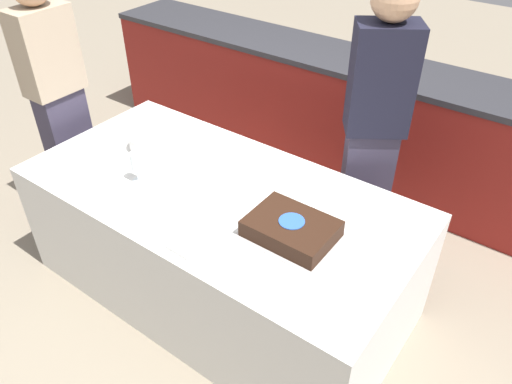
{
  "coord_description": "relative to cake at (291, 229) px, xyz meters",
  "views": [
    {
      "loc": [
        1.39,
        -1.55,
        2.26
      ],
      "look_at": [
        0.25,
        0.0,
        0.83
      ],
      "focal_mm": 35.0,
      "sensor_mm": 36.0,
      "label": 1
    }
  ],
  "objects": [
    {
      "name": "back_counter",
      "position": [
        -0.5,
        1.67,
        -0.32
      ],
      "size": [
        4.4,
        0.58,
        0.92
      ],
      "color": "maroon",
      "rests_on": "ground_plane"
    },
    {
      "name": "wine_glass",
      "position": [
        -0.89,
        -0.11,
        0.07
      ],
      "size": [
        0.06,
        0.06,
        0.17
      ],
      "color": "white",
      "rests_on": "dining_table"
    },
    {
      "name": "side_plate_near_cake",
      "position": [
        -0.09,
        0.33,
        -0.04
      ],
      "size": [
        0.22,
        0.22,
        0.0
      ],
      "color": "white",
      "rests_on": "dining_table"
    },
    {
      "name": "utensil_pile",
      "position": [
        -0.34,
        -0.36,
        -0.03
      ],
      "size": [
        0.12,
        0.09,
        0.02
      ],
      "color": "white",
      "rests_on": "dining_table"
    },
    {
      "name": "person_cutting_cake",
      "position": [
        -0.0,
        0.81,
        0.15
      ],
      "size": [
        0.38,
        0.35,
        1.73
      ],
      "rotation": [
        0.0,
        0.0,
        -2.55
      ],
      "color": "#383347",
      "rests_on": "ground_plane"
    },
    {
      "name": "ground_plane",
      "position": [
        -0.5,
        0.07,
        -0.78
      ],
      "size": [
        14.0,
        14.0,
        0.0
      ],
      "primitive_type": "plane",
      "color": "gray"
    },
    {
      "name": "cake",
      "position": [
        0.0,
        0.0,
        0.0
      ],
      "size": [
        0.43,
        0.33,
        0.09
      ],
      "color": "#B7B2AD",
      "rests_on": "dining_table"
    },
    {
      "name": "dining_table",
      "position": [
        -0.5,
        0.07,
        -0.41
      ],
      "size": [
        2.09,
        1.04,
        0.73
      ],
      "color": "silver",
      "rests_on": "ground_plane"
    },
    {
      "name": "person_seated_left",
      "position": [
        -1.77,
        0.07,
        0.1
      ],
      "size": [
        0.22,
        0.33,
        1.66
      ],
      "rotation": [
        0.0,
        0.0,
        1.57
      ],
      "color": "#383347",
      "rests_on": "ground_plane"
    },
    {
      "name": "plate_stack",
      "position": [
        -1.09,
        0.15,
        0.0
      ],
      "size": [
        0.21,
        0.21,
        0.09
      ],
      "color": "white",
      "rests_on": "dining_table"
    }
  ]
}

